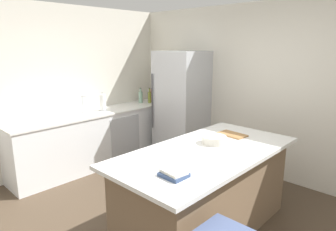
{
  "coord_description": "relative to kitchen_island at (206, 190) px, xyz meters",
  "views": [
    {
      "loc": [
        2.06,
        -1.96,
        1.98
      ],
      "look_at": [
        -0.78,
        1.01,
        1.0
      ],
      "focal_mm": 31.63,
      "sensor_mm": 36.0,
      "label": 1
    }
  ],
  "objects": [
    {
      "name": "wall_rear",
      "position": [
        -0.34,
        1.82,
        0.84
      ],
      "size": [
        6.0,
        0.1,
        2.6
      ],
      "primitive_type": "cube",
      "color": "silver",
      "rests_on": "ground_plane"
    },
    {
      "name": "wall_left",
      "position": [
        -2.79,
        -0.43,
        0.84
      ],
      "size": [
        0.1,
        6.0,
        2.6
      ],
      "primitive_type": "cube",
      "color": "silver",
      "rests_on": "ground_plane"
    },
    {
      "name": "counter_run_left",
      "position": [
        -2.44,
        0.24,
        -0.01
      ],
      "size": [
        0.63,
        2.89,
        0.91
      ],
      "color": "white",
      "rests_on": "ground_plane"
    },
    {
      "name": "kitchen_island",
      "position": [
        0.0,
        0.0,
        0.0
      ],
      "size": [
        1.06,
        2.14,
        0.91
      ],
      "color": "#7A6047",
      "rests_on": "ground_plane"
    },
    {
      "name": "refrigerator",
      "position": [
        -1.6,
        1.42,
        0.48
      ],
      "size": [
        0.78,
        0.73,
        1.89
      ],
      "color": "#B7BABF",
      "rests_on": "ground_plane"
    },
    {
      "name": "sink_faucet",
      "position": [
        -2.48,
        0.04,
        0.6
      ],
      "size": [
        0.15,
        0.05,
        0.3
      ],
      "color": "silver",
      "rests_on": "counter_run_left"
    },
    {
      "name": "paper_towel_roll",
      "position": [
        -2.44,
        0.38,
        0.58
      ],
      "size": [
        0.14,
        0.14,
        0.31
      ],
      "color": "gray",
      "rests_on": "counter_run_left"
    },
    {
      "name": "syrup_bottle",
      "position": [
        -2.38,
        1.57,
        0.55
      ],
      "size": [
        0.07,
        0.07,
        0.28
      ],
      "color": "#5B3319",
      "rests_on": "counter_run_left"
    },
    {
      "name": "vinegar_bottle",
      "position": [
        -2.41,
        1.47,
        0.55
      ],
      "size": [
        0.06,
        0.06,
        0.26
      ],
      "color": "#994C23",
      "rests_on": "counter_run_left"
    },
    {
      "name": "olive_oil_bottle",
      "position": [
        -2.37,
        1.39,
        0.55
      ],
      "size": [
        0.06,
        0.06,
        0.29
      ],
      "color": "olive",
      "rests_on": "counter_run_left"
    },
    {
      "name": "gin_bottle",
      "position": [
        -2.5,
        1.28,
        0.56
      ],
      "size": [
        0.07,
        0.07,
        0.28
      ],
      "color": "#8CB79E",
      "rests_on": "counter_run_left"
    },
    {
      "name": "cookbook_stack",
      "position": [
        0.18,
        -0.71,
        0.48
      ],
      "size": [
        0.21,
        0.18,
        0.06
      ],
      "color": "#334770",
      "rests_on": "kitchen_island"
    },
    {
      "name": "mixing_bowl",
      "position": [
        -0.08,
        0.24,
        0.49
      ],
      "size": [
        0.27,
        0.27,
        0.08
      ],
      "color": "silver",
      "rests_on": "kitchen_island"
    },
    {
      "name": "cutting_board",
      "position": [
        -0.09,
        0.64,
        0.46
      ],
      "size": [
        0.35,
        0.22,
        0.02
      ],
      "color": "#9E7042",
      "rests_on": "kitchen_island"
    }
  ]
}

